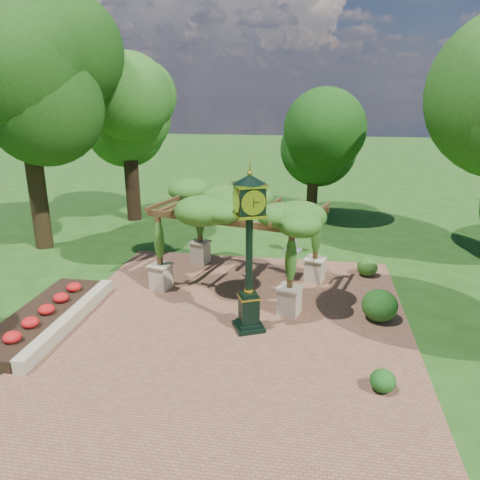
# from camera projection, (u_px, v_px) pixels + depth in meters

# --- Properties ---
(ground) EXTENTS (120.00, 120.00, 0.00)m
(ground) POSITION_uv_depth(u_px,v_px,m) (225.00, 349.00, 12.26)
(ground) COLOR #1E4714
(ground) RESTS_ON ground
(brick_plaza) EXTENTS (10.00, 12.00, 0.04)m
(brick_plaza) POSITION_uv_depth(u_px,v_px,m) (232.00, 329.00, 13.20)
(brick_plaza) COLOR brown
(brick_plaza) RESTS_ON ground
(border_wall) EXTENTS (0.35, 5.00, 0.40)m
(border_wall) POSITION_uv_depth(u_px,v_px,m) (70.00, 320.00, 13.36)
(border_wall) COLOR #C6B793
(border_wall) RESTS_ON ground
(flower_bed) EXTENTS (1.50, 5.00, 0.36)m
(flower_bed) POSITION_uv_depth(u_px,v_px,m) (41.00, 318.00, 13.50)
(flower_bed) COLOR red
(flower_bed) RESTS_ON ground
(pedestal_clock) EXTENTS (1.17, 1.17, 4.48)m
(pedestal_clock) POSITION_uv_depth(u_px,v_px,m) (249.00, 240.00, 12.40)
(pedestal_clock) COLOR black
(pedestal_clock) RESTS_ON brick_plaza
(pergola) EXTENTS (5.97, 4.58, 3.33)m
(pergola) POSITION_uv_depth(u_px,v_px,m) (239.00, 209.00, 15.35)
(pergola) COLOR #C3B191
(pergola) RESTS_ON brick_plaza
(sundial) EXTENTS (0.77, 0.77, 1.11)m
(sundial) POSITION_uv_depth(u_px,v_px,m) (293.00, 240.00, 19.46)
(sundial) COLOR gray
(sundial) RESTS_ON ground
(shrub_front) EXTENTS (0.74, 0.74, 0.52)m
(shrub_front) POSITION_uv_depth(u_px,v_px,m) (383.00, 381.00, 10.41)
(shrub_front) COLOR #194F16
(shrub_front) RESTS_ON brick_plaza
(shrub_mid) EXTENTS (1.12, 1.12, 0.93)m
(shrub_mid) POSITION_uv_depth(u_px,v_px,m) (380.00, 305.00, 13.56)
(shrub_mid) COLOR #1E5016
(shrub_mid) RESTS_ON brick_plaza
(shrub_back) EXTENTS (0.75, 0.75, 0.67)m
(shrub_back) POSITION_uv_depth(u_px,v_px,m) (367.00, 267.00, 16.87)
(shrub_back) COLOR #2A5618
(shrub_back) RESTS_ON brick_plaza
(tree_west_near) EXTENTS (4.67, 4.67, 9.51)m
(tree_west_near) POSITION_uv_depth(u_px,v_px,m) (24.00, 88.00, 18.18)
(tree_west_near) COLOR #352615
(tree_west_near) RESTS_ON ground
(tree_west_far) EXTENTS (3.89, 3.89, 7.95)m
(tree_west_far) POSITION_uv_depth(u_px,v_px,m) (127.00, 112.00, 22.78)
(tree_west_far) COLOR black
(tree_west_far) RESTS_ON ground
(tree_north) EXTENTS (3.80, 3.80, 5.82)m
(tree_north) POSITION_uv_depth(u_px,v_px,m) (315.00, 141.00, 23.66)
(tree_north) COLOR #322214
(tree_north) RESTS_ON ground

